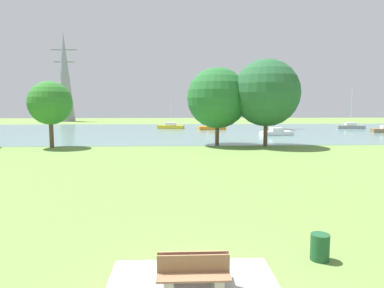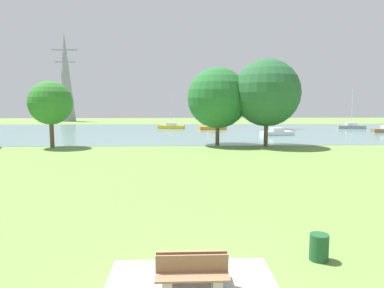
{
  "view_description": "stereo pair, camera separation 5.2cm",
  "coord_description": "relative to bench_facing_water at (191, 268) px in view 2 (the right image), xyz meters",
  "views": [
    {
      "loc": [
        -0.4,
        -8.39,
        4.71
      ],
      "look_at": [
        0.62,
        14.78,
        2.0
      ],
      "focal_mm": 33.07,
      "sensor_mm": 36.0,
      "label": 1
    },
    {
      "loc": [
        -0.34,
        -8.39,
        4.71
      ],
      "look_at": [
        0.62,
        14.78,
        2.0
      ],
      "focal_mm": 33.07,
      "sensor_mm": 36.0,
      "label": 2
    }
  ],
  "objects": [
    {
      "name": "sailboat_gray",
      "position": [
        31.53,
        54.77,
        -0.0
      ],
      "size": [
        4.97,
        2.19,
        7.37
      ],
      "color": "gray",
      "rests_on": "water_surface"
    },
    {
      "name": "sailboat_yellow",
      "position": [
        -1.47,
        56.33,
        -0.01
      ],
      "size": [
        5.02,
        2.57,
        6.28
      ],
      "color": "yellow",
      "rests_on": "water_surface"
    },
    {
      "name": "litter_bin",
      "position": [
        3.89,
        1.33,
        -0.07
      ],
      "size": [
        0.56,
        0.56,
        0.8
      ],
      "primitive_type": "cylinder",
      "color": "#1E512D",
      "rests_on": "ground"
    },
    {
      "name": "water_surface",
      "position": [
        0.0,
        49.73,
        -0.46
      ],
      "size": [
        140.0,
        40.0,
        0.02
      ],
      "primitive_type": "cube",
      "color": "slate",
      "rests_on": "ground"
    },
    {
      "name": "bench_facing_water",
      "position": [
        0.0,
        0.0,
        0.0
      ],
      "size": [
        1.8,
        0.48,
        0.89
      ],
      "color": "#A5A085",
      "rests_on": "concrete_pad"
    },
    {
      "name": "ground_plane",
      "position": [
        0.0,
        21.73,
        -0.47
      ],
      "size": [
        160.0,
        160.0,
        0.0
      ],
      "primitive_type": "plane",
      "color": "olive"
    },
    {
      "name": "tree_west_near",
      "position": [
        -13.58,
        29.0,
        4.21
      ],
      "size": [
        4.54,
        4.54,
        6.97
      ],
      "color": "brown",
      "rests_on": "ground"
    },
    {
      "name": "bench_facing_inland",
      "position": [
        0.0,
        -0.54,
        0.0
      ],
      "size": [
        1.8,
        0.48,
        0.89
      ],
      "color": "#A5A085",
      "rests_on": "concrete_pad"
    },
    {
      "name": "tree_east_far",
      "position": [
        4.13,
        30.55,
        4.77
      ],
      "size": [
        6.72,
        6.72,
        8.61
      ],
      "color": "brown",
      "rests_on": "ground"
    },
    {
      "name": "electricity_pylon",
      "position": [
        -28.66,
        83.53,
        10.77
      ],
      "size": [
        6.4,
        4.4,
        22.46
      ],
      "color": "gray",
      "rests_on": "ground"
    },
    {
      "name": "sailboat_white",
      "position": [
        14.06,
        41.78,
        0.0
      ],
      "size": [
        5.01,
        2.49,
        7.6
      ],
      "color": "white",
      "rests_on": "water_surface"
    },
    {
      "name": "tree_east_near",
      "position": [
        9.3,
        29.34,
        5.31
      ],
      "size": [
        7.23,
        7.23,
        9.4
      ],
      "color": "brown",
      "rests_on": "ground"
    },
    {
      "name": "sailboat_orange",
      "position": [
        5.85,
        53.42,
        -0.0
      ],
      "size": [
        4.98,
        2.25,
        7.24
      ],
      "color": "orange",
      "rests_on": "water_surface"
    }
  ]
}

